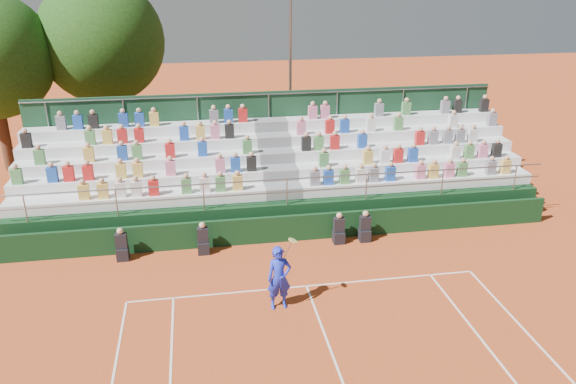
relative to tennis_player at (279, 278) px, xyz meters
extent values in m
plane|color=#C34C20|center=(1.02, 0.99, -0.98)|extent=(90.00, 90.00, 0.00)
cube|color=white|center=(1.02, 0.99, -0.98)|extent=(11.00, 0.06, 0.01)
cube|color=white|center=(1.02, -2.21, -0.98)|extent=(0.06, 6.40, 0.01)
cube|color=black|center=(1.02, 4.19, -0.48)|extent=(20.00, 0.15, 1.00)
cube|color=black|center=(-4.83, 3.74, -0.76)|extent=(0.40, 0.40, 0.44)
cube|color=black|center=(-4.83, 3.74, -0.28)|extent=(0.38, 0.25, 0.55)
sphere|color=tan|center=(-4.83, 3.74, 0.10)|extent=(0.22, 0.22, 0.22)
cube|color=black|center=(-2.10, 3.74, -0.76)|extent=(0.40, 0.40, 0.44)
cube|color=black|center=(-2.10, 3.74, -0.28)|extent=(0.38, 0.25, 0.55)
sphere|color=tan|center=(-2.10, 3.74, 0.10)|extent=(0.22, 0.22, 0.22)
cube|color=black|center=(2.75, 3.74, -0.76)|extent=(0.40, 0.40, 0.44)
cube|color=black|center=(2.75, 3.74, -0.28)|extent=(0.38, 0.25, 0.55)
sphere|color=tan|center=(2.75, 3.74, 0.10)|extent=(0.22, 0.22, 0.22)
cube|color=black|center=(3.72, 3.74, -0.76)|extent=(0.40, 0.40, 0.44)
cube|color=black|center=(3.72, 3.74, -0.28)|extent=(0.38, 0.25, 0.55)
sphere|color=tan|center=(3.72, 3.74, 0.10)|extent=(0.22, 0.22, 0.22)
cube|color=black|center=(1.02, 7.29, -0.38)|extent=(20.00, 5.20, 1.20)
cube|color=silver|center=(-4.33, 5.62, 0.43)|extent=(9.30, 0.85, 0.42)
cube|color=silver|center=(6.37, 5.62, 0.43)|extent=(9.30, 0.85, 0.42)
cube|color=slate|center=(1.02, 5.62, 0.43)|extent=(1.40, 0.85, 0.42)
cube|color=silver|center=(-4.33, 6.47, 0.85)|extent=(9.30, 0.85, 0.42)
cube|color=silver|center=(6.37, 6.47, 0.85)|extent=(9.30, 0.85, 0.42)
cube|color=slate|center=(1.02, 6.47, 0.85)|extent=(1.40, 0.85, 0.42)
cube|color=silver|center=(-4.33, 7.32, 1.27)|extent=(9.30, 0.85, 0.42)
cube|color=silver|center=(6.37, 7.32, 1.27)|extent=(9.30, 0.85, 0.42)
cube|color=slate|center=(1.02, 7.32, 1.27)|extent=(1.40, 0.85, 0.42)
cube|color=silver|center=(-4.33, 8.17, 1.69)|extent=(9.30, 0.85, 0.42)
cube|color=silver|center=(6.37, 8.17, 1.69)|extent=(9.30, 0.85, 0.42)
cube|color=slate|center=(1.02, 8.17, 1.69)|extent=(1.40, 0.85, 0.42)
cube|color=silver|center=(-4.33, 9.02, 2.11)|extent=(9.30, 0.85, 0.42)
cube|color=silver|center=(6.37, 9.02, 2.11)|extent=(9.30, 0.85, 0.42)
cube|color=slate|center=(1.02, 9.02, 2.11)|extent=(1.40, 0.85, 0.42)
cube|color=#173C24|center=(1.02, 9.54, 1.22)|extent=(20.00, 0.12, 4.40)
cylinder|color=gray|center=(1.02, 4.74, 1.22)|extent=(20.00, 0.05, 0.05)
cylinder|color=gray|center=(1.02, 9.44, 3.32)|extent=(20.00, 0.05, 0.05)
cube|color=gold|center=(-6.17, 5.47, 0.92)|extent=(0.36, 0.24, 0.56)
cube|color=gold|center=(-5.52, 5.47, 0.92)|extent=(0.36, 0.24, 0.56)
cube|color=silver|center=(-4.90, 5.47, 0.92)|extent=(0.36, 0.24, 0.56)
cube|color=silver|center=(-4.36, 5.47, 0.92)|extent=(0.36, 0.24, 0.56)
cube|color=red|center=(-3.75, 5.47, 0.92)|extent=(0.36, 0.24, 0.56)
cube|color=#4C8C4C|center=(-2.57, 5.47, 0.92)|extent=(0.36, 0.24, 0.56)
cube|color=silver|center=(-1.92, 5.47, 0.92)|extent=(0.36, 0.24, 0.56)
cube|color=#4C8C4C|center=(-1.34, 5.47, 0.92)|extent=(0.36, 0.24, 0.56)
cube|color=gold|center=(-0.71, 5.47, 0.92)|extent=(0.36, 0.24, 0.56)
cube|color=#4C8C4C|center=(-8.56, 6.32, 1.34)|extent=(0.36, 0.24, 0.56)
cube|color=#1E4CB2|center=(-7.34, 6.32, 1.34)|extent=(0.36, 0.24, 0.56)
cube|color=red|center=(-6.78, 6.32, 1.34)|extent=(0.36, 0.24, 0.56)
cube|color=red|center=(-6.10, 6.32, 1.34)|extent=(0.36, 0.24, 0.56)
cube|color=gold|center=(-4.93, 6.32, 1.34)|extent=(0.36, 0.24, 0.56)
cube|color=gold|center=(-4.33, 6.32, 1.34)|extent=(0.36, 0.24, 0.56)
cube|color=pink|center=(-3.13, 6.32, 1.34)|extent=(0.36, 0.24, 0.56)
cube|color=pink|center=(-1.29, 6.32, 1.34)|extent=(0.36, 0.24, 0.56)
cube|color=#1E4CB2|center=(-0.71, 6.32, 1.34)|extent=(0.36, 0.24, 0.56)
cube|color=black|center=(-0.09, 6.32, 1.34)|extent=(0.36, 0.24, 0.56)
cube|color=#4C8C4C|center=(-7.91, 7.17, 1.76)|extent=(0.36, 0.24, 0.56)
cube|color=gold|center=(-6.15, 7.17, 1.76)|extent=(0.36, 0.24, 0.56)
cube|color=#1E4CB2|center=(-4.93, 7.17, 1.76)|extent=(0.36, 0.24, 0.56)
cube|color=#4C8C4C|center=(-4.38, 7.17, 1.76)|extent=(0.36, 0.24, 0.56)
cube|color=red|center=(-3.14, 7.17, 1.76)|extent=(0.36, 0.24, 0.56)
cube|color=#1E4CB2|center=(-1.91, 7.17, 1.76)|extent=(0.36, 0.24, 0.56)
cube|color=#4C8C4C|center=(-0.16, 7.17, 1.76)|extent=(0.36, 0.24, 0.56)
cube|color=black|center=(-8.51, 8.02, 2.18)|extent=(0.36, 0.24, 0.56)
cube|color=#4C8C4C|center=(-6.17, 8.02, 2.18)|extent=(0.36, 0.24, 0.56)
cube|color=gold|center=(-5.53, 8.02, 2.18)|extent=(0.36, 0.24, 0.56)
cube|color=red|center=(-4.97, 8.02, 2.18)|extent=(0.36, 0.24, 0.56)
cube|color=red|center=(-4.32, 8.02, 2.18)|extent=(0.36, 0.24, 0.56)
cube|color=#1E4CB2|center=(-2.58, 8.02, 2.18)|extent=(0.36, 0.24, 0.56)
cube|color=gold|center=(-1.94, 8.02, 2.18)|extent=(0.36, 0.24, 0.56)
cube|color=pink|center=(-1.36, 8.02, 2.18)|extent=(0.36, 0.24, 0.56)
cube|color=black|center=(-0.78, 8.02, 2.18)|extent=(0.36, 0.24, 0.56)
cube|color=slate|center=(-7.36, 8.87, 2.60)|extent=(0.36, 0.24, 0.56)
cube|color=#1E4CB2|center=(-6.72, 8.87, 2.60)|extent=(0.36, 0.24, 0.56)
cube|color=black|center=(-6.12, 8.87, 2.60)|extent=(0.36, 0.24, 0.56)
cube|color=#1E4CB2|center=(-4.96, 8.87, 2.60)|extent=(0.36, 0.24, 0.56)
cube|color=#1E4CB2|center=(-4.33, 8.87, 2.60)|extent=(0.36, 0.24, 0.56)
cube|color=gold|center=(-3.75, 8.87, 2.60)|extent=(0.36, 0.24, 0.56)
cube|color=slate|center=(-1.34, 8.87, 2.60)|extent=(0.36, 0.24, 0.56)
cube|color=#1E4CB2|center=(-0.75, 8.87, 2.60)|extent=(0.36, 0.24, 0.56)
cube|color=red|center=(-0.15, 8.87, 2.60)|extent=(0.36, 0.24, 0.56)
cube|color=slate|center=(2.20, 5.47, 0.92)|extent=(0.36, 0.24, 0.56)
cube|color=#1E4CB2|center=(2.73, 5.47, 0.92)|extent=(0.36, 0.24, 0.56)
cube|color=#4C8C4C|center=(3.36, 5.47, 0.92)|extent=(0.36, 0.24, 0.56)
cube|color=silver|center=(3.99, 5.47, 0.92)|extent=(0.36, 0.24, 0.56)
cube|color=slate|center=(4.52, 5.47, 0.92)|extent=(0.36, 0.24, 0.56)
cube|color=#1E4CB2|center=(5.18, 5.47, 0.92)|extent=(0.36, 0.24, 0.56)
cube|color=pink|center=(6.40, 5.47, 0.92)|extent=(0.36, 0.24, 0.56)
cube|color=gold|center=(6.94, 5.47, 0.92)|extent=(0.36, 0.24, 0.56)
cube|color=pink|center=(7.60, 5.47, 0.92)|extent=(0.36, 0.24, 0.56)
cube|color=#4C8C4C|center=(8.13, 5.47, 0.92)|extent=(0.36, 0.24, 0.56)
cube|color=slate|center=(9.35, 5.47, 0.92)|extent=(0.36, 0.24, 0.56)
cube|color=gold|center=(9.99, 5.47, 0.92)|extent=(0.36, 0.24, 0.56)
cube|color=#4C8C4C|center=(2.74, 6.32, 1.34)|extent=(0.36, 0.24, 0.56)
cube|color=gold|center=(4.52, 6.32, 1.34)|extent=(0.36, 0.24, 0.56)
cube|color=silver|center=(5.21, 6.32, 1.34)|extent=(0.36, 0.24, 0.56)
cube|color=red|center=(5.78, 6.32, 1.34)|extent=(0.36, 0.24, 0.56)
cube|color=#1E4CB2|center=(6.39, 6.32, 1.34)|extent=(0.36, 0.24, 0.56)
cube|color=silver|center=(8.19, 6.32, 1.34)|extent=(0.36, 0.24, 0.56)
cube|color=#4C8C4C|center=(8.79, 6.32, 1.34)|extent=(0.36, 0.24, 0.56)
cube|color=pink|center=(9.40, 6.32, 1.34)|extent=(0.36, 0.24, 0.56)
cube|color=black|center=(10.00, 6.32, 1.34)|extent=(0.36, 0.24, 0.56)
cube|color=black|center=(2.20, 7.17, 1.76)|extent=(0.36, 0.24, 0.56)
cube|color=#4C8C4C|center=(2.72, 7.17, 1.76)|extent=(0.36, 0.24, 0.56)
cube|color=red|center=(3.38, 7.17, 1.76)|extent=(0.36, 0.24, 0.56)
cube|color=#1E4CB2|center=(4.52, 7.17, 1.76)|extent=(0.36, 0.24, 0.56)
cube|color=red|center=(6.99, 7.17, 1.76)|extent=(0.36, 0.24, 0.56)
cube|color=slate|center=(7.57, 7.17, 1.76)|extent=(0.36, 0.24, 0.56)
cube|color=slate|center=(8.21, 7.17, 1.76)|extent=(0.36, 0.24, 0.56)
cube|color=slate|center=(8.75, 7.17, 1.76)|extent=(0.36, 0.24, 0.56)
cube|color=silver|center=(9.32, 7.17, 1.76)|extent=(0.36, 0.24, 0.56)
cube|color=pink|center=(2.15, 8.02, 2.18)|extent=(0.36, 0.24, 0.56)
cube|color=red|center=(3.37, 8.02, 2.18)|extent=(0.36, 0.24, 0.56)
cube|color=#1E4CB2|center=(4.00, 8.02, 2.18)|extent=(0.36, 0.24, 0.56)
cube|color=silver|center=(5.13, 8.02, 2.18)|extent=(0.36, 0.24, 0.56)
cube|color=#4C8C4C|center=(6.33, 8.02, 2.18)|extent=(0.36, 0.24, 0.56)
cube|color=silver|center=(8.79, 8.02, 2.18)|extent=(0.36, 0.24, 0.56)
cube|color=slate|center=(10.59, 8.02, 2.18)|extent=(0.36, 0.24, 0.56)
cube|color=pink|center=(2.81, 8.87, 2.60)|extent=(0.36, 0.24, 0.56)
cube|color=pink|center=(3.35, 8.87, 2.60)|extent=(0.36, 0.24, 0.56)
cube|color=slate|center=(5.74, 8.87, 2.60)|extent=(0.36, 0.24, 0.56)
cube|color=#4C8C4C|center=(6.97, 8.87, 2.60)|extent=(0.36, 0.24, 0.56)
cube|color=slate|center=(8.77, 8.87, 2.60)|extent=(0.36, 0.24, 0.56)
cube|color=black|center=(9.34, 8.87, 2.60)|extent=(0.36, 0.24, 0.56)
cube|color=black|center=(10.60, 8.87, 2.60)|extent=(0.36, 0.24, 0.56)
imported|color=#1C2ED4|center=(0.00, 0.00, 0.00)|extent=(0.75, 0.52, 1.95)
cylinder|color=gray|center=(0.25, 0.00, 0.87)|extent=(0.26, 0.03, 0.51)
cylinder|color=#E5D866|center=(0.40, 0.00, 1.17)|extent=(0.26, 0.28, 0.14)
cylinder|color=#392114|center=(-11.26, 14.17, 0.61)|extent=(0.50, 0.50, 3.19)
cylinder|color=#392114|center=(-6.46, 15.79, 0.73)|extent=(0.50, 0.50, 3.43)
sphere|color=#17380F|center=(-6.46, 15.79, 4.92)|extent=(6.17, 6.17, 6.17)
cylinder|color=gray|center=(2.87, 14.76, 3.06)|extent=(0.16, 0.16, 8.08)
camera|label=1|loc=(-2.09, -13.91, 8.35)|focal=35.00mm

